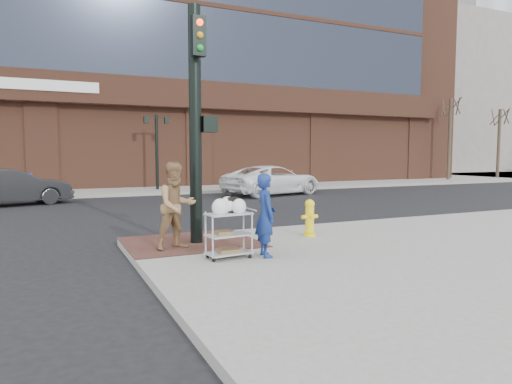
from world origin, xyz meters
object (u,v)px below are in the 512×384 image
traffic_signal_pole (197,118)px  pedestrian_tan (176,206)px  minivan_white (272,180)px  lamp_post (157,143)px  fire_hydrant (310,217)px  utility_cart (229,231)px  woman_blue (266,215)px  sedan_dark (10,187)px

traffic_signal_pole → pedestrian_tan: bearing=-143.8°
traffic_signal_pole → minivan_white: traffic_signal_pole is taller
traffic_signal_pole → pedestrian_tan: traffic_signal_pole is taller
lamp_post → fire_hydrant: bearing=-89.5°
traffic_signal_pole → fire_hydrant: 3.46m
lamp_post → fire_hydrant: lamp_post is taller
utility_cart → woman_blue: bearing=-12.5°
woman_blue → fire_hydrant: (1.85, 1.46, -0.34)m
lamp_post → fire_hydrant: 15.66m
woman_blue → sedan_dark: 13.89m
woman_blue → sedan_dark: woman_blue is taller
pedestrian_tan → fire_hydrant: (3.19, 0.12, -0.44)m
minivan_white → sedan_dark: bearing=73.9°
pedestrian_tan → traffic_signal_pole: bearing=22.7°
lamp_post → traffic_signal_pole: size_ratio=0.80×
woman_blue → fire_hydrant: bearing=-43.1°
sedan_dark → minivan_white: 11.67m
woman_blue → fire_hydrant: 2.38m
sedan_dark → utility_cart: sedan_dark is taller
lamp_post → minivan_white: 6.66m
pedestrian_tan → minivan_white: pedestrian_tan is taller
traffic_signal_pole → fire_hydrant: bearing=-6.6°
pedestrian_tan → fire_hydrant: bearing=-11.5°
lamp_post → pedestrian_tan: bearing=-101.0°
pedestrian_tan → sedan_dark: size_ratio=0.39×
lamp_post → minivan_white: bearing=-39.8°
utility_cart → fire_hydrant: size_ratio=1.31×
utility_cart → fire_hydrant: (2.53, 1.31, -0.07)m
sedan_dark → pedestrian_tan: bearing=179.8°
fire_hydrant → traffic_signal_pole: bearing=173.4°
sedan_dark → fire_hydrant: 13.39m
traffic_signal_pole → minivan_white: bearing=56.4°
lamp_post → pedestrian_tan: 16.02m
traffic_signal_pole → minivan_white: 13.53m
fire_hydrant → utility_cart: bearing=-152.5°
woman_blue → utility_cart: (-0.68, 0.15, -0.27)m
traffic_signal_pole → woman_blue: (0.77, -1.77, -1.90)m
pedestrian_tan → sedan_dark: pedestrian_tan is taller
utility_cart → traffic_signal_pole: bearing=93.1°
lamp_post → minivan_white: (4.91, -4.09, -1.88)m
lamp_post → woman_blue: lamp_post is taller
sedan_dark → utility_cart: size_ratio=3.97×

